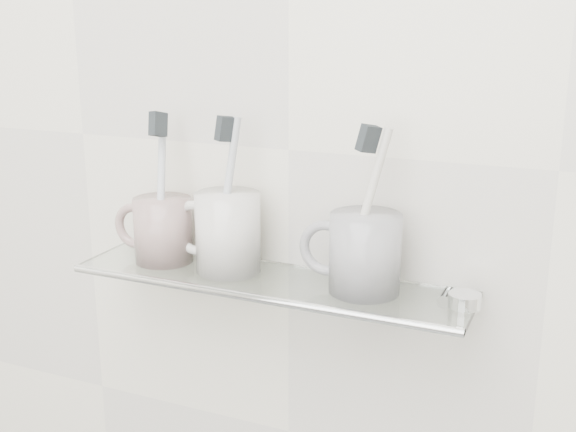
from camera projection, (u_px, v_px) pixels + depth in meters
The scene contains 18 objects.
wall_back at pixel (289, 150), 0.90m from camera, with size 2.50×2.50×0.00m, color silver.
shelf_glass at pixel (269, 281), 0.89m from camera, with size 0.50×0.12×0.01m, color silver.
shelf_rail at pixel (248, 297), 0.84m from camera, with size 0.01×0.01×0.50m, color silver.
bracket_left at pixel (148, 256), 1.02m from camera, with size 0.02×0.02×0.03m, color silver.
bracket_right at pixel (446, 302), 0.85m from camera, with size 0.02×0.02×0.03m, color silver.
mug_left at pixel (163, 230), 0.94m from camera, with size 0.08×0.08×0.08m, color silver.
mug_left_handle at pixel (135, 226), 0.96m from camera, with size 0.06×0.06×0.01m, color silver.
toothbrush_left at pixel (161, 186), 0.93m from camera, with size 0.01×0.01×0.19m, color silver.
bristles_left at pixel (158, 124), 0.90m from camera, with size 0.01×0.02×0.03m, color #212629.
mug_center at pixel (228, 232), 0.90m from camera, with size 0.08×0.08×0.10m, color silver.
mug_center_handle at pixel (196, 228), 0.92m from camera, with size 0.07×0.07×0.01m, color silver.
toothbrush_center at pixel (227, 193), 0.89m from camera, with size 0.01×0.01×0.19m, color #A8B2B7.
bristles_center at pixel (226, 129), 0.87m from camera, with size 0.01×0.02×0.03m, color #212629.
mug_right at pixel (365, 253), 0.83m from camera, with size 0.08×0.08×0.09m, color silver.
mug_right_handle at pixel (326, 248), 0.85m from camera, with size 0.07×0.07×0.01m, color silver.
toothbrush_right at pixel (366, 208), 0.82m from camera, with size 0.01×0.01×0.19m, color beige.
bristles_right at pixel (368, 139), 0.80m from camera, with size 0.01×0.02×0.03m, color #212629.
chrome_cap at pixel (465, 300), 0.80m from camera, with size 0.04×0.04×0.02m, color silver.
Camera 1 is at (0.36, 0.28, 1.41)m, focal length 45.00 mm.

